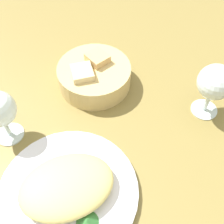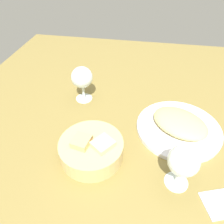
{
  "view_description": "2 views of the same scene",
  "coord_description": "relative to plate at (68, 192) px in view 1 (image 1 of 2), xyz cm",
  "views": [
    {
      "loc": [
        -24.42,
        -18.63,
        53.96
      ],
      "look_at": [
        4.9,
        4.59,
        4.94
      ],
      "focal_mm": 45.62,
      "sensor_mm": 36.0,
      "label": 1
    },
    {
      "loc": [
        0.03,
        53.15,
        50.21
      ],
      "look_at": [
        9.21,
        0.46,
        3.92
      ],
      "focal_mm": 33.93,
      "sensor_mm": 36.0,
      "label": 2
    }
  ],
  "objects": [
    {
      "name": "omelette",
      "position": [
        0.0,
        0.0,
        2.69
      ],
      "size": [
        22.34,
        20.95,
        3.97
      ],
      "primitive_type": "ellipsoid",
      "rotation": [
        0.0,
        0.0,
        -0.58
      ],
      "color": "#E3CF76",
      "rests_on": "plate"
    },
    {
      "name": "lettuce_garnish",
      "position": [
        -2.11,
        -6.91,
        1.56
      ],
      "size": [
        4.13,
        4.13,
        1.71
      ],
      "primitive_type": "cone",
      "color": "#387F39",
      "rests_on": "plate"
    },
    {
      "name": "ground_plane",
      "position": [
        13.09,
        -1.18,
        -1.7
      ],
      "size": [
        140.0,
        140.0,
        2.0
      ],
      "primitive_type": "cube",
      "color": "olive"
    },
    {
      "name": "plate",
      "position": [
        0.0,
        0.0,
        0.0
      ],
      "size": [
        27.26,
        27.26,
        1.4
      ],
      "primitive_type": "cylinder",
      "color": "white",
      "rests_on": "ground_plane"
    },
    {
      "name": "wine_glass_near",
      "position": [
        35.13,
        -11.16,
        8.53
      ],
      "size": [
        7.88,
        7.88,
        13.66
      ],
      "color": "silver",
      "rests_on": "ground_plane"
    },
    {
      "name": "bread_basket",
      "position": [
        25.35,
        15.05,
        2.33
      ],
      "size": [
        18.18,
        18.18,
        7.53
      ],
      "color": "tan",
      "rests_on": "ground_plane"
    }
  ]
}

